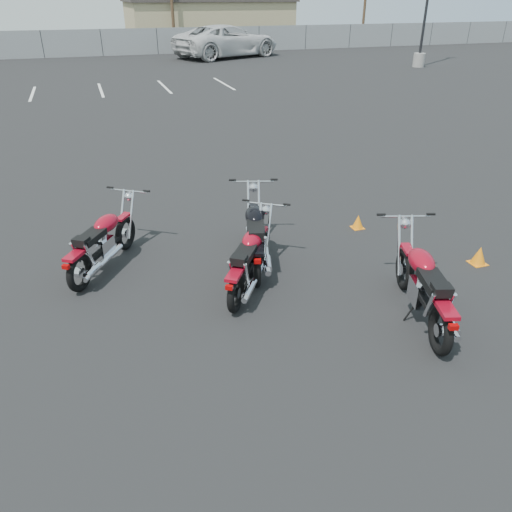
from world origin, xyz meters
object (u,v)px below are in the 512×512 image
object	(u,v)px
motorcycle_front_red	(103,242)
white_van	(227,31)
motorcycle_third_red	(250,259)
motorcycle_rear_red	(424,285)
motorcycle_second_black	(256,235)

from	to	relation	value
motorcycle_front_red	white_van	size ratio (longest dim) A/B	0.22
motorcycle_third_red	motorcycle_rear_red	bearing A→B (deg)	-37.93
motorcycle_front_red	motorcycle_second_black	size ratio (longest dim) A/B	0.88
motorcycle_rear_red	white_van	size ratio (longest dim) A/B	0.25
motorcycle_front_red	motorcycle_rear_red	bearing A→B (deg)	-35.05
motorcycle_third_red	white_van	world-z (taller)	white_van
motorcycle_second_black	motorcycle_third_red	bearing A→B (deg)	-114.90
motorcycle_front_red	motorcycle_second_black	bearing A→B (deg)	-13.87
white_van	motorcycle_rear_red	bearing A→B (deg)	147.13
white_van	motorcycle_front_red	bearing A→B (deg)	138.72
motorcycle_front_red	motorcycle_second_black	xyz separation A→B (m)	(2.40, -0.59, 0.03)
motorcycle_second_black	white_van	world-z (taller)	white_van
motorcycle_third_red	white_van	bearing A→B (deg)	74.99
motorcycle_front_red	motorcycle_rear_red	distance (m)	4.96
motorcycle_third_red	motorcycle_rear_red	world-z (taller)	motorcycle_rear_red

